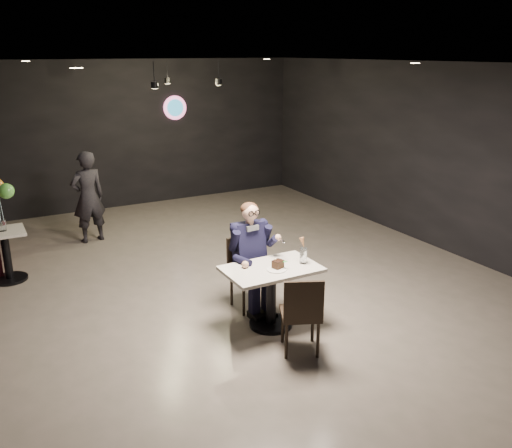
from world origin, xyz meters
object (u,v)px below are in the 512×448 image
main_table (271,297)px  balloon_vase (2,225)px  chair_far (249,274)px  chair_near (300,312)px  side_table (7,257)px  passerby (88,197)px  sundae_glass (303,256)px  seated_man (249,255)px

main_table → balloon_vase: 3.99m
chair_far → chair_near: (0.00, -1.18, 0.00)m
side_table → chair_far: bearing=-42.7°
side_table → balloon_vase: (0.00, 0.00, 0.48)m
passerby → balloon_vase: bearing=29.0°
chair_far → sundae_glass: sundae_glass is taller
sundae_glass → balloon_vase: 4.28m
chair_near → seated_man: size_ratio=0.64×
sundae_glass → passerby: (-1.60, 4.18, -0.06)m
balloon_vase → seated_man: bearing=-42.7°
main_table → seated_man: 0.65m
seated_man → balloon_vase: 3.57m
balloon_vase → passerby: size_ratio=0.10×
chair_far → chair_near: same height
chair_far → side_table: bearing=137.3°
main_table → sundae_glass: bearing=-9.2°
chair_near → passerby: 4.91m
seated_man → sundae_glass: bearing=-57.1°
chair_near → seated_man: (0.00, 1.18, 0.26)m
seated_man → side_table: size_ratio=2.06×
chair_far → main_table: bearing=-90.0°
main_table → sundae_glass: 0.62m
chair_far → sundae_glass: bearing=-57.1°
chair_near → side_table: 4.46m
chair_far → passerby: (-1.20, 3.57, 0.33)m
chair_far → passerby: bearing=108.7°
chair_near → seated_man: 1.21m
seated_man → passerby: (-1.20, 3.57, 0.07)m
balloon_vase → passerby: passerby is taller
main_table → side_table: bearing=131.5°
chair_far → balloon_vase: size_ratio=5.84×
balloon_vase → passerby: 1.83m
main_table → chair_near: size_ratio=1.20×
sundae_glass → chair_far: bearing=122.9°
chair_near → side_table: size_ratio=1.32×
chair_near → balloon_vase: (-2.63, 3.60, 0.37)m
balloon_vase → chair_far: bearing=-42.7°
side_table → passerby: (1.42, 1.15, 0.44)m
chair_far → balloon_vase: bearing=137.3°
chair_near → balloon_vase: size_ratio=5.84×
main_table → balloon_vase: balloon_vase is taller
side_table → balloon_vase: size_ratio=4.43×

